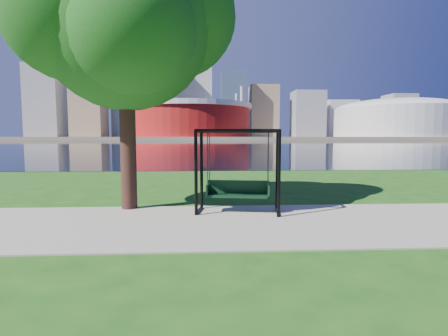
{
  "coord_description": "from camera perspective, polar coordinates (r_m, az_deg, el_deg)",
  "views": [
    {
      "loc": [
        -0.46,
        -8.38,
        2.0
      ],
      "look_at": [
        -0.01,
        0.0,
        1.25
      ],
      "focal_mm": 28.0,
      "sensor_mm": 36.0,
      "label": 1
    }
  ],
  "objects": [
    {
      "name": "ground",
      "position": [
        8.62,
        0.06,
        -8.32
      ],
      "size": [
        900.0,
        900.0,
        0.0
      ],
      "primitive_type": "plane",
      "color": "#1E5114",
      "rests_on": "ground"
    },
    {
      "name": "park_tree",
      "position": [
        10.47,
        -16.1,
        22.52
      ],
      "size": [
        5.99,
        5.41,
        7.44
      ],
      "color": "black",
      "rests_on": "ground"
    },
    {
      "name": "stadium",
      "position": [
        243.87,
        -5.36,
        7.97
      ],
      "size": [
        83.0,
        83.0,
        32.0
      ],
      "color": "maroon",
      "rests_on": "far_bank"
    },
    {
      "name": "path",
      "position": [
        8.14,
        0.26,
        -9.03
      ],
      "size": [
        120.0,
        4.0,
        0.03
      ],
      "primitive_type": "cube",
      "color": "#9E937F",
      "rests_on": "ground"
    },
    {
      "name": "arena",
      "position": [
        278.88,
        26.23,
        7.45
      ],
      "size": [
        84.0,
        84.0,
        26.56
      ],
      "color": "beige",
      "rests_on": "far_bank"
    },
    {
      "name": "river",
      "position": [
        110.39,
        -2.84,
        4.08
      ],
      "size": [
        900.0,
        180.0,
        0.02
      ],
      "primitive_type": "cube",
      "color": "black",
      "rests_on": "ground"
    },
    {
      "name": "swing",
      "position": [
        9.09,
        2.32,
        -0.83
      ],
      "size": [
        2.26,
        1.25,
        2.2
      ],
      "rotation": [
        0.0,
        0.0,
        -0.16
      ],
      "color": "black",
      "rests_on": "ground"
    },
    {
      "name": "skyline",
      "position": [
        329.54,
        -3.79,
        11.01
      ],
      "size": [
        392.0,
        66.0,
        96.5
      ],
      "color": "gray",
      "rests_on": "far_bank"
    },
    {
      "name": "far_bank",
      "position": [
        314.38,
        -3.0,
        4.93
      ],
      "size": [
        900.0,
        228.0,
        2.0
      ],
      "primitive_type": "cube",
      "color": "#937F60",
      "rests_on": "ground"
    }
  ]
}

